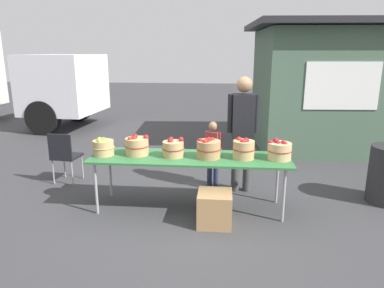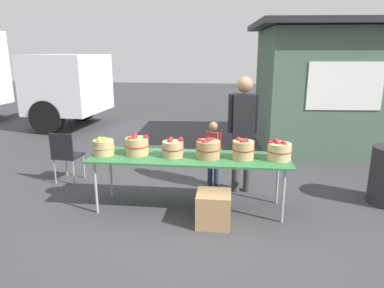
{
  "view_description": "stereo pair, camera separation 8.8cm",
  "coord_description": "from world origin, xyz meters",
  "views": [
    {
      "loc": [
        0.46,
        -4.56,
        2.13
      ],
      "look_at": [
        0.0,
        0.3,
        0.85
      ],
      "focal_mm": 33.05,
      "sensor_mm": 36.0,
      "label": 1
    },
    {
      "loc": [
        0.55,
        -4.55,
        2.13
      ],
      "look_at": [
        0.0,
        0.3,
        0.85
      ],
      "focal_mm": 33.05,
      "sensor_mm": 36.0,
      "label": 2
    }
  ],
  "objects": [
    {
      "name": "apple_basket_red_3",
      "position": [
        0.72,
        -0.01,
        0.88
      ],
      "size": [
        0.3,
        0.3,
        0.29
      ],
      "color": "tan",
      "rests_on": "market_table"
    },
    {
      "name": "folding_chair",
      "position": [
        -2.15,
        0.78,
        0.51
      ],
      "size": [
        0.44,
        0.44,
        0.86
      ],
      "rotation": [
        0.0,
        0.0,
        3.04
      ],
      "color": "black",
      "rests_on": "ground"
    },
    {
      "name": "child_customer",
      "position": [
        0.29,
        0.73,
        0.65
      ],
      "size": [
        0.27,
        0.22,
        1.1
      ],
      "rotation": [
        0.0,
        0.0,
        2.72
      ],
      "color": "#262D4C",
      "rests_on": "ground"
    },
    {
      "name": "vendor_adult",
      "position": [
        0.73,
        0.71,
        1.05
      ],
      "size": [
        0.47,
        0.26,
        1.78
      ],
      "rotation": [
        0.0,
        0.0,
        3.2
      ],
      "color": "#3F3F3F",
      "rests_on": "ground"
    },
    {
      "name": "apple_basket_red_0",
      "position": [
        -0.73,
        0.03,
        0.88
      ],
      "size": [
        0.34,
        0.34,
        0.28
      ],
      "color": "tan",
      "rests_on": "market_table"
    },
    {
      "name": "food_kiosk",
      "position": [
        2.73,
        3.61,
        1.38
      ],
      "size": [
        3.68,
        3.12,
        2.74
      ],
      "rotation": [
        0.0,
        0.0,
        0.06
      ],
      "color": "#47604C",
      "rests_on": "ground"
    },
    {
      "name": "produce_crate",
      "position": [
        0.36,
        -0.45,
        0.21
      ],
      "size": [
        0.43,
        0.43,
        0.43
      ],
      "primitive_type": "cube",
      "color": "#A87F51",
      "rests_on": "ground"
    },
    {
      "name": "apple_basket_red_2",
      "position": [
        0.25,
        -0.03,
        0.88
      ],
      "size": [
        0.34,
        0.34,
        0.29
      ],
      "color": "#A87F51",
      "rests_on": "market_table"
    },
    {
      "name": "apple_basket_green_0",
      "position": [
        -1.19,
        -0.03,
        0.86
      ],
      "size": [
        0.3,
        0.3,
        0.25
      ],
      "color": "tan",
      "rests_on": "market_table"
    },
    {
      "name": "apple_basket_red_4",
      "position": [
        1.18,
        -0.0,
        0.87
      ],
      "size": [
        0.33,
        0.33,
        0.28
      ],
      "color": "tan",
      "rests_on": "market_table"
    },
    {
      "name": "market_table",
      "position": [
        0.0,
        0.0,
        0.71
      ],
      "size": [
        2.7,
        0.76,
        0.75
      ],
      "color": "#2D6B38",
      "rests_on": "ground"
    },
    {
      "name": "apple_basket_red_1",
      "position": [
        -0.23,
        -0.01,
        0.86
      ],
      "size": [
        0.3,
        0.3,
        0.27
      ],
      "color": "tan",
      "rests_on": "market_table"
    },
    {
      "name": "ground_plane",
      "position": [
        0.0,
        0.0,
        0.0
      ],
      "size": [
        40.0,
        40.0,
        0.0
      ],
      "primitive_type": "plane",
      "color": "#38383A"
    }
  ]
}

